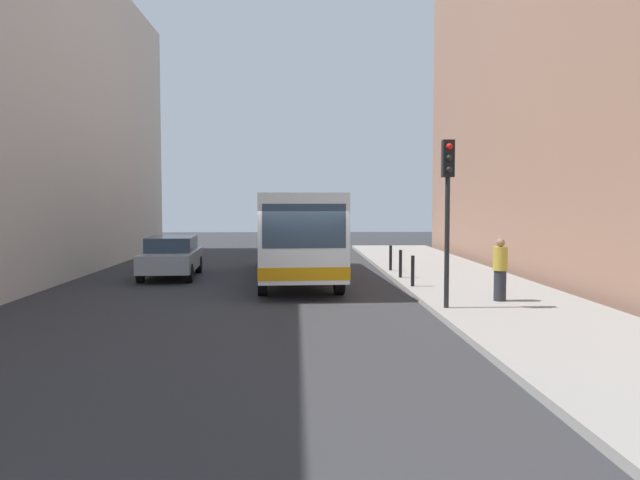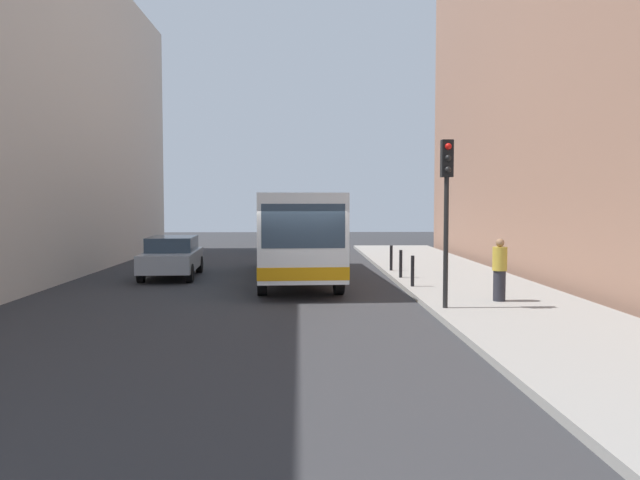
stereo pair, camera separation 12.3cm
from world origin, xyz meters
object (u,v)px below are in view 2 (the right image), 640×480
Objects in this scene: car_beside_bus at (172,256)px; bollard_mid at (401,264)px; bollard_far at (391,258)px; traffic_light at (447,191)px; bus at (295,231)px; bollard_near at (413,271)px; car_behind_bus at (295,238)px; pedestrian_near_signal at (500,270)px.

car_beside_bus is 4.71× the size of bollard_mid.
bollard_mid is 1.00× the size of bollard_far.
car_beside_bus is at bearing -175.22° from bollard_far.
bus is at bearing 117.06° from traffic_light.
bollard_mid is 2.28m from bollard_far.
traffic_light is 4.32× the size of bollard_far.
bollard_near and bollard_mid have the same top height.
bollard_mid is (-0.10, 6.27, -2.38)m from traffic_light.
car_beside_bus is 8.15m from bollard_far.
car_beside_bus is 0.99× the size of car_behind_bus.
bus reaches higher than car_beside_bus.
bollard_near is (8.12, -3.88, -0.16)m from car_beside_bus.
bollard_near is 1.00× the size of bollard_mid.
pedestrian_near_signal is (5.46, -17.94, 0.18)m from car_behind_bus.
bus is 11.70m from car_behind_bus.
bus is 8.31m from traffic_light.
car_behind_bus is 4.74× the size of bollard_far.
bollard_mid is at bearing 102.52° from car_behind_bus.
car_behind_bus is 19.48m from traffic_light.
bollard_near is 1.00× the size of bollard_far.
bus reaches higher than bollard_near.
bollard_near is at bearing 49.92° from pedestrian_near_signal.
car_beside_bus is at bearing 136.26° from traffic_light.
bollard_near is at bearing 134.84° from bus.
bollard_mid is at bearing 90.91° from traffic_light.
traffic_light is 4.32× the size of bollard_near.
traffic_light reaches higher than car_behind_bus.
bus reaches higher than pedestrian_near_signal.
pedestrian_near_signal is at bearing 128.00° from bus.
pedestrian_near_signal is at bearing 103.22° from car_behind_bus.
traffic_light is 2.83m from pedestrian_near_signal.
bollard_far is at bearing -177.85° from car_beside_bus.
bus is 2.71× the size of traffic_light.
car_behind_bus is 18.75m from pedestrian_near_signal.
bollard_mid is (0.00, 2.28, 0.00)m from bollard_near.
bus is 3.99m from bollard_far.
car_behind_bus is 2.74× the size of pedestrian_near_signal.
traffic_light reaches higher than bus.
bus is at bearing 86.61° from car_behind_bus.
traffic_light reaches higher than car_beside_bus.
bus is at bearing 137.53° from bollard_near.
bus is 2.48× the size of car_beside_bus.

